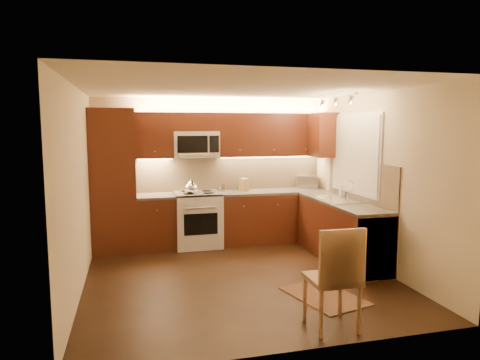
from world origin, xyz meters
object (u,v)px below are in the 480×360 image
object	(u,v)px
knife_block	(244,185)
soap_bottle	(342,191)
dining_chair	(332,276)
toaster_oven	(307,182)
stove	(198,219)
kettle	(191,186)
microwave	(196,144)
sink	(337,195)

from	to	relation	value
knife_block	soap_bottle	bearing A→B (deg)	-47.88
soap_bottle	dining_chair	xyz separation A→B (m)	(-1.40, -2.51, -0.45)
toaster_oven	dining_chair	xyz separation A→B (m)	(-1.20, -3.47, -0.49)
stove	kettle	size ratio (longest dim) A/B	3.70
microwave	toaster_oven	xyz separation A→B (m)	(2.04, 0.02, -0.70)
stove	microwave	xyz separation A→B (m)	(0.00, 0.14, 1.26)
soap_bottle	sink	bearing A→B (deg)	-128.71
microwave	kettle	distance (m)	0.73
soap_bottle	microwave	bearing A→B (deg)	155.72
stove	sink	distance (m)	2.35
kettle	knife_block	bearing A→B (deg)	-1.54
kettle	toaster_oven	size ratio (longest dim) A/B	0.64
microwave	knife_block	xyz separation A→B (m)	(0.84, -0.03, -0.71)
stove	soap_bottle	bearing A→B (deg)	-19.88
knife_block	dining_chair	distance (m)	3.45
soap_bottle	dining_chair	bearing A→B (deg)	-120.63
sink	soap_bottle	bearing A→B (deg)	52.71
toaster_oven	knife_block	world-z (taller)	toaster_oven
microwave	sink	xyz separation A→B (m)	(2.00, -1.26, -0.74)
sink	dining_chair	world-z (taller)	dining_chair
knife_block	kettle	bearing A→B (deg)	178.51
kettle	toaster_oven	distance (m)	2.18
kettle	soap_bottle	distance (m)	2.46
stove	toaster_oven	bearing A→B (deg)	4.35
stove	soap_bottle	world-z (taller)	soap_bottle
sink	knife_block	xyz separation A→B (m)	(-1.16, 1.23, 0.04)
microwave	dining_chair	distance (m)	3.75
stove	dining_chair	xyz separation A→B (m)	(0.84, -3.32, 0.07)
microwave	toaster_oven	world-z (taller)	microwave
knife_block	soap_bottle	size ratio (longest dim) A/B	1.33
stove	soap_bottle	xyz separation A→B (m)	(2.24, -0.81, 0.52)
kettle	microwave	bearing A→B (deg)	49.62
toaster_oven	sink	bearing A→B (deg)	-67.50
microwave	sink	bearing A→B (deg)	-32.21
sink	soap_bottle	distance (m)	0.40
toaster_oven	dining_chair	distance (m)	3.71
kettle	soap_bottle	xyz separation A→B (m)	(2.36, -0.69, -0.06)
toaster_oven	knife_block	bearing A→B (deg)	-153.21
kettle	toaster_oven	world-z (taller)	kettle
toaster_oven	stove	bearing A→B (deg)	-151.31
dining_chair	sink	bearing A→B (deg)	62.74
stove	kettle	bearing A→B (deg)	-135.13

